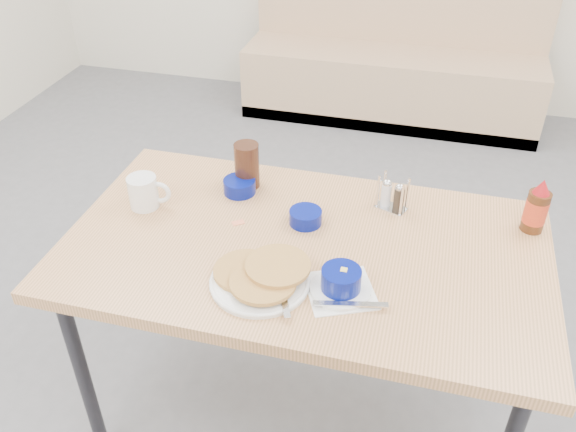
% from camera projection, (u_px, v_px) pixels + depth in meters
% --- Properties ---
extents(booth_bench, '(1.90, 0.56, 1.22)m').
position_uv_depth(booth_bench, '(393.00, 63.00, 4.00)').
color(booth_bench, tan).
rests_on(booth_bench, ground).
extents(dining_table, '(1.40, 0.80, 0.76)m').
position_uv_depth(dining_table, '(304.00, 261.00, 1.81)').
color(dining_table, tan).
rests_on(dining_table, ground).
extents(pancake_plate, '(0.27, 0.27, 0.05)m').
position_uv_depth(pancake_plate, '(261.00, 277.00, 1.62)').
color(pancake_plate, white).
rests_on(pancake_plate, dining_table).
extents(coffee_mug, '(0.13, 0.09, 0.10)m').
position_uv_depth(coffee_mug, '(145.00, 192.00, 1.90)').
color(coffee_mug, white).
rests_on(coffee_mug, dining_table).
extents(grits_setting, '(0.25, 0.23, 0.07)m').
position_uv_depth(grits_setting, '(341.00, 283.00, 1.59)').
color(grits_setting, white).
rests_on(grits_setting, dining_table).
extents(creamer_bowl, '(0.10, 0.10, 0.05)m').
position_uv_depth(creamer_bowl, '(240.00, 186.00, 1.98)').
color(creamer_bowl, navy).
rests_on(creamer_bowl, dining_table).
extents(butter_bowl, '(0.10, 0.10, 0.04)m').
position_uv_depth(butter_bowl, '(306.00, 217.00, 1.84)').
color(butter_bowl, navy).
rests_on(butter_bowl, dining_table).
extents(amber_tumbler, '(0.11, 0.11, 0.15)m').
position_uv_depth(amber_tumbler, '(247.00, 165.00, 1.98)').
color(amber_tumbler, '#331A10').
rests_on(amber_tumbler, dining_table).
extents(condiment_caddy, '(0.11, 0.09, 0.12)m').
position_uv_depth(condiment_caddy, '(392.00, 197.00, 1.90)').
color(condiment_caddy, silver).
rests_on(condiment_caddy, dining_table).
extents(syrup_bottle, '(0.07, 0.07, 0.17)m').
position_uv_depth(syrup_bottle, '(536.00, 209.00, 1.78)').
color(syrup_bottle, '#47230F').
rests_on(syrup_bottle, dining_table).
extents(sugar_wrapper, '(0.04, 0.04, 0.00)m').
position_uv_depth(sugar_wrapper, '(238.00, 223.00, 1.85)').
color(sugar_wrapper, '#FC7D54').
rests_on(sugar_wrapper, dining_table).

